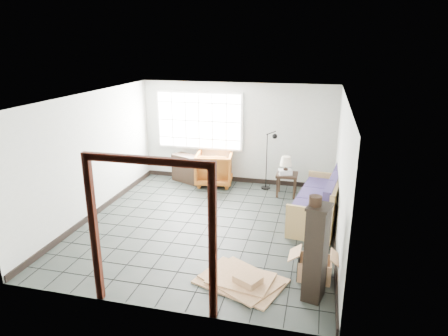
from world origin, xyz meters
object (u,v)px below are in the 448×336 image
(armchair, at_px, (214,167))
(tall_shelf, at_px, (316,252))
(side_table, at_px, (287,177))
(futon_sofa, at_px, (322,203))

(armchair, relative_size, tall_shelf, 0.65)
(armchair, height_order, side_table, armchair)
(futon_sofa, relative_size, armchair, 2.50)
(side_table, bearing_deg, futon_sofa, -55.12)
(futon_sofa, bearing_deg, side_table, 133.26)
(armchair, distance_m, tall_shelf, 5.11)
(futon_sofa, xyz_separation_m, side_table, (-0.84, 1.20, 0.09))
(futon_sofa, height_order, tall_shelf, tall_shelf)
(tall_shelf, bearing_deg, armchair, 135.66)
(futon_sofa, distance_m, tall_shelf, 2.82)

